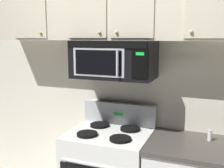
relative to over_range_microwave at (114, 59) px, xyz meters
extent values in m
cube|color=silver|center=(0.00, 0.25, -0.23)|extent=(5.20, 0.10, 2.70)
cylinder|color=#B7BABF|center=(0.00, -0.48, -0.84)|extent=(0.61, 0.03, 0.03)
cube|color=#B7BABF|center=(0.00, 0.16, -0.57)|extent=(0.76, 0.07, 0.22)
cube|color=#19D83F|center=(0.00, 0.13, -0.57)|extent=(0.10, 0.00, 0.04)
cylinder|color=black|center=(-0.16, -0.26, -0.66)|extent=(0.19, 0.19, 0.02)
cylinder|color=black|center=(0.16, -0.26, -0.66)|extent=(0.19, 0.19, 0.02)
cylinder|color=black|center=(-0.16, 0.02, -0.66)|extent=(0.19, 0.19, 0.02)
cylinder|color=black|center=(0.16, 0.02, -0.66)|extent=(0.19, 0.19, 0.02)
cube|color=black|center=(0.00, 0.00, 0.00)|extent=(0.76, 0.39, 0.35)
cube|color=black|center=(0.00, -0.19, 0.14)|extent=(0.73, 0.01, 0.06)
cube|color=#B7BABF|center=(-0.07, -0.19, -0.02)|extent=(0.49, 0.01, 0.25)
cube|color=black|center=(-0.07, -0.20, -0.02)|extent=(0.44, 0.01, 0.22)
cube|color=black|center=(0.31, -0.19, -0.02)|extent=(0.14, 0.01, 0.25)
cube|color=#19D83F|center=(0.31, -0.20, 0.07)|extent=(0.07, 0.00, 0.03)
cylinder|color=#B7BABF|center=(0.11, -0.22, -0.02)|extent=(0.02, 0.02, 0.23)
cube|color=beige|center=(0.00, 0.03, 0.45)|extent=(2.50, 0.33, 0.55)
cube|color=beige|center=(-0.83, -0.14, 0.45)|extent=(0.38, 0.01, 0.51)
sphere|color=tan|center=(-0.70, -0.15, 0.24)|extent=(0.03, 0.03, 0.03)
cube|color=beige|center=(-0.21, -0.14, 0.45)|extent=(0.38, 0.01, 0.51)
sphere|color=tan|center=(-0.08, -0.15, 0.24)|extent=(0.03, 0.03, 0.03)
cube|color=beige|center=(0.21, -0.14, 0.45)|extent=(0.38, 0.01, 0.51)
sphere|color=tan|center=(0.08, -0.15, 0.24)|extent=(0.03, 0.03, 0.03)
cube|color=beige|center=(0.83, -0.14, 0.45)|extent=(0.38, 0.01, 0.51)
sphere|color=tan|center=(0.70, -0.15, 0.24)|extent=(0.03, 0.03, 0.03)
cube|color=#423D38|center=(0.84, -0.11, -0.69)|extent=(0.93, 0.65, 0.03)
cylinder|color=white|center=(0.88, 0.01, -0.64)|extent=(0.04, 0.04, 0.08)
cylinder|color=#B7BABF|center=(0.88, 0.01, -0.59)|extent=(0.04, 0.04, 0.02)
camera|label=1|loc=(0.91, -2.37, 0.21)|focal=43.68mm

